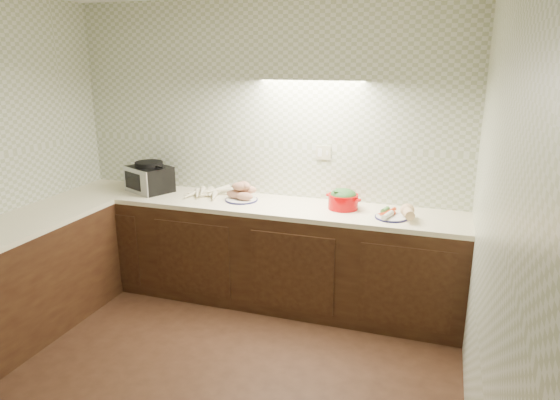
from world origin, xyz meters
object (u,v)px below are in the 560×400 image
(toaster_oven, at_px, (149,178))
(sweet_potato_plate, at_px, (242,193))
(parsnip_pile, at_px, (204,193))
(dutch_oven, at_px, (343,199))
(veg_plate, at_px, (399,213))
(onion_bowl, at_px, (241,192))

(toaster_oven, distance_m, sweet_potato_plate, 0.94)
(parsnip_pile, distance_m, dutch_oven, 1.27)
(toaster_oven, xyz_separation_m, sweet_potato_plate, (0.94, -0.01, -0.06))
(parsnip_pile, relative_size, veg_plate, 1.23)
(sweet_potato_plate, bearing_deg, veg_plate, -3.43)
(parsnip_pile, xyz_separation_m, sweet_potato_plate, (0.38, -0.01, 0.04))
(dutch_oven, bearing_deg, toaster_oven, -158.08)
(parsnip_pile, relative_size, dutch_oven, 1.19)
(parsnip_pile, distance_m, veg_plate, 1.74)
(onion_bowl, bearing_deg, veg_plate, -7.80)
(toaster_oven, distance_m, veg_plate, 2.30)
(dutch_oven, height_order, veg_plate, dutch_oven)
(parsnip_pile, height_order, onion_bowl, onion_bowl)
(sweet_potato_plate, distance_m, veg_plate, 1.36)
(toaster_oven, relative_size, onion_bowl, 3.19)
(toaster_oven, height_order, sweet_potato_plate, toaster_oven)
(dutch_oven, bearing_deg, parsnip_pile, -157.56)
(parsnip_pile, height_order, sweet_potato_plate, sweet_potato_plate)
(toaster_oven, xyz_separation_m, onion_bowl, (0.89, 0.10, -0.09))
(sweet_potato_plate, bearing_deg, toaster_oven, 179.09)
(toaster_oven, relative_size, veg_plate, 1.57)
(sweet_potato_plate, height_order, dutch_oven, dutch_oven)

